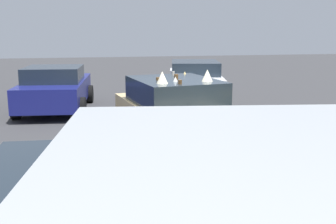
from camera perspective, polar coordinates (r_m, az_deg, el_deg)
ground_plane at (r=8.50m, az=1.99°, el=-5.87°), size 60.00×60.00×0.00m
art_car_decorated at (r=8.39m, az=1.78°, el=-0.73°), size 4.60×2.50×1.75m
parked_sedan_behind_right at (r=14.83m, az=3.74°, el=4.48°), size 4.56×2.70×1.41m
parked_sedan_far_right at (r=13.32m, az=-15.47°, el=3.20°), size 4.29×2.41×1.41m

